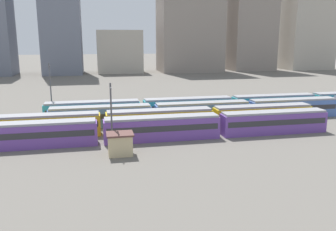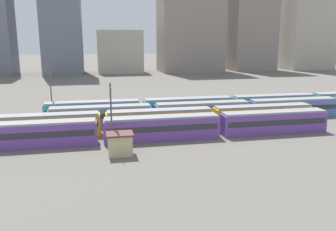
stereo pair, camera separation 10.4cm
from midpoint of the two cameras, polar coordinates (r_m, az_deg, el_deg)
ground_plane at (r=61.67m, az=-11.42°, el=-2.36°), size 600.00×600.00×0.00m
train_track_0 at (r=54.54m, az=-1.03°, el=-1.99°), size 55.80×3.06×3.75m
train_track_1 at (r=59.61m, az=-1.43°, el=-0.74°), size 55.80×3.06×3.75m
train_track_2 at (r=70.10m, az=12.95°, el=0.94°), size 74.70×3.06×3.75m
train_track_3 at (r=83.14m, az=22.46°, el=2.09°), size 112.50×3.06×3.75m
catenary_pole_0 at (r=49.94m, az=-9.26°, el=0.47°), size 0.24×3.20×9.48m
catenary_pole_1 at (r=71.71m, az=-18.57°, el=4.19°), size 0.24×3.20×10.89m
signal_hut at (r=48.02m, az=-7.85°, el=-4.56°), size 3.60×3.00×3.04m
distant_building_1 at (r=164.15m, az=-17.11°, el=15.99°), size 16.58×20.39×54.24m
distant_building_2 at (r=163.74m, az=-7.90°, el=10.24°), size 20.13×13.49×19.02m
distant_building_3 at (r=169.33m, az=3.53°, el=14.66°), size 28.55×20.56×44.14m
distant_building_4 at (r=180.17m, az=13.52°, el=14.20°), size 20.92×14.87×44.06m
distant_building_5 at (r=194.87m, az=21.83°, el=14.73°), size 23.08×17.02×52.31m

